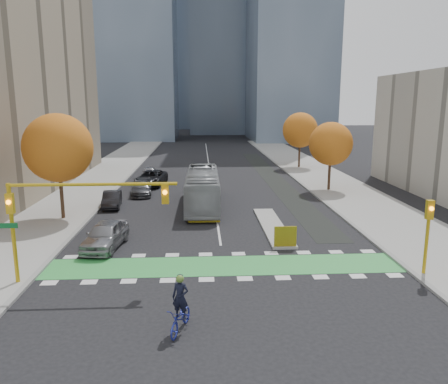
{
  "coord_description": "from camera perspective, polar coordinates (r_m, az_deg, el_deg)",
  "views": [
    {
      "loc": [
        -1.26,
        -21.64,
        9.03
      ],
      "look_at": [
        0.34,
        7.48,
        3.0
      ],
      "focal_mm": 35.0,
      "sensor_mm": 36.0,
      "label": 1
    }
  ],
  "objects": [
    {
      "name": "bike_lane_paint",
      "position": [
        53.15,
        6.38,
        1.83
      ],
      "size": [
        2.5,
        50.0,
        0.01
      ],
      "primitive_type": "cube",
      "color": "black",
      "rests_on": "ground"
    },
    {
      "name": "tower_far",
      "position": [
        164.6,
        -4.38,
        22.5
      ],
      "size": [
        26.0,
        26.0,
        80.0
      ],
      "primitive_type": "cube",
      "color": "#47566B",
      "rests_on": "ground"
    },
    {
      "name": "parked_car_e",
      "position": [
        53.66,
        -9.75,
        2.55
      ],
      "size": [
        1.78,
        3.99,
        1.33
      ],
      "primitive_type": "imported",
      "rotation": [
        0.0,
        0.0,
        0.05
      ],
      "color": "gray",
      "rests_on": "ground"
    },
    {
      "name": "traffic_signal_west",
      "position": [
        22.71,
        -20.15,
        -1.75
      ],
      "size": [
        8.53,
        0.56,
        5.2
      ],
      "color": "#BF9914",
      "rests_on": "ground"
    },
    {
      "name": "tree_east_far",
      "position": [
        61.33,
        9.92,
        7.97
      ],
      "size": [
        4.8,
        4.8,
        7.65
      ],
      "color": "#332114",
      "rests_on": "ground"
    },
    {
      "name": "sidewalk_west",
      "position": [
        44.32,
        -19.11,
        -0.63
      ],
      "size": [
        7.0,
        120.0,
        0.15
      ],
      "primitive_type": "cube",
      "color": "gray",
      "rests_on": "ground"
    },
    {
      "name": "parked_car_a",
      "position": [
        28.51,
        -15.24,
        -5.44
      ],
      "size": [
        2.61,
        5.14,
        1.68
      ],
      "primitive_type": "imported",
      "rotation": [
        0.0,
        0.0,
        -0.13
      ],
      "color": "gray",
      "rests_on": "ground"
    },
    {
      "name": "centre_line",
      "position": [
        62.31,
        -1.96,
        3.35
      ],
      "size": [
        0.15,
        70.0,
        0.01
      ],
      "primitive_type": "cube",
      "color": "silver",
      "rests_on": "ground"
    },
    {
      "name": "parked_car_c",
      "position": [
        43.84,
        -10.75,
        0.52
      ],
      "size": [
        2.43,
        4.97,
        1.39
      ],
      "primitive_type": "imported",
      "rotation": [
        0.0,
        0.0,
        0.1
      ],
      "color": "#46474B",
      "rests_on": "ground"
    },
    {
      "name": "parked_car_d",
      "position": [
        48.65,
        -9.5,
        1.81
      ],
      "size": [
        3.5,
        6.23,
        1.64
      ],
      "primitive_type": "imported",
      "rotation": [
        0.0,
        0.0,
        -0.14
      ],
      "color": "black",
      "rests_on": "ground"
    },
    {
      "name": "tree_east_near",
      "position": [
        45.8,
        13.77,
        6.13
      ],
      "size": [
        4.4,
        4.4,
        7.08
      ],
      "color": "#332114",
      "rests_on": "ground"
    },
    {
      "name": "traffic_signal_east",
      "position": [
        24.99,
        25.11,
        -4.04
      ],
      "size": [
        0.35,
        0.43,
        4.1
      ],
      "color": "#BF9914",
      "rests_on": "ground"
    },
    {
      "name": "curb_west",
      "position": [
        43.48,
        -14.68,
        -0.59
      ],
      "size": [
        0.3,
        120.0,
        0.16
      ],
      "primitive_type": "cube",
      "color": "gray",
      "rests_on": "ground"
    },
    {
      "name": "cyclist",
      "position": [
        18.12,
        -5.68,
        -15.41
      ],
      "size": [
        1.32,
        2.19,
        2.39
      ],
      "rotation": [
        0.0,
        0.0,
        -0.31
      ],
      "color": "navy",
      "rests_on": "ground"
    },
    {
      "name": "bike_crossing",
      "position": [
        24.87,
        -0.03,
        -9.59
      ],
      "size": [
        20.0,
        3.0,
        0.01
      ],
      "primitive_type": "cube",
      "color": "green",
      "rests_on": "ground"
    },
    {
      "name": "curb_east",
      "position": [
        44.06,
        11.73,
        -0.29
      ],
      "size": [
        0.3,
        120.0,
        0.16
      ],
      "primitive_type": "cube",
      "color": "gray",
      "rests_on": "ground"
    },
    {
      "name": "tower_ne",
      "position": [
        110.74,
        8.63,
        22.47
      ],
      "size": [
        18.0,
        24.0,
        60.0
      ],
      "primitive_type": "cube",
      "color": "#47566B",
      "rests_on": "ground"
    },
    {
      "name": "parked_car_b",
      "position": [
        39.32,
        -14.43,
        -0.93
      ],
      "size": [
        1.91,
        4.34,
        1.39
      ],
      "primitive_type": "imported",
      "rotation": [
        0.0,
        0.0,
        0.11
      ],
      "color": "black",
      "rests_on": "ground"
    },
    {
      "name": "tree_west",
      "position": [
        35.48,
        -20.85,
        5.4
      ],
      "size": [
        5.2,
        5.2,
        8.22
      ],
      "color": "#332114",
      "rests_on": "ground"
    },
    {
      "name": "median_island",
      "position": [
        32.35,
        6.35,
        -4.45
      ],
      "size": [
        1.6,
        10.0,
        0.16
      ],
      "primitive_type": "cube",
      "color": "gray",
      "rests_on": "ground"
    },
    {
      "name": "bus",
      "position": [
        38.06,
        -2.82,
        0.47
      ],
      "size": [
        2.9,
        11.78,
        3.27
      ],
      "primitive_type": "imported",
      "rotation": [
        0.0,
        0.0,
        -0.01
      ],
      "color": "#96999C",
      "rests_on": "ground"
    },
    {
      "name": "hazard_board",
      "position": [
        27.63,
        8.01,
        -5.77
      ],
      "size": [
        1.4,
        0.12,
        1.3
      ],
      "primitive_type": "cube",
      "color": "yellow",
      "rests_on": "median_island"
    },
    {
      "name": "ground",
      "position": [
        23.48,
        0.17,
        -10.93
      ],
      "size": [
        300.0,
        300.0,
        0.0
      ],
      "primitive_type": "plane",
      "color": "black",
      "rests_on": "ground"
    },
    {
      "name": "sidewalk_east",
      "position": [
        45.08,
        16.03,
        -0.24
      ],
      "size": [
        7.0,
        120.0,
        0.15
      ],
      "primitive_type": "cube",
      "color": "gray",
      "rests_on": "ground"
    }
  ]
}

